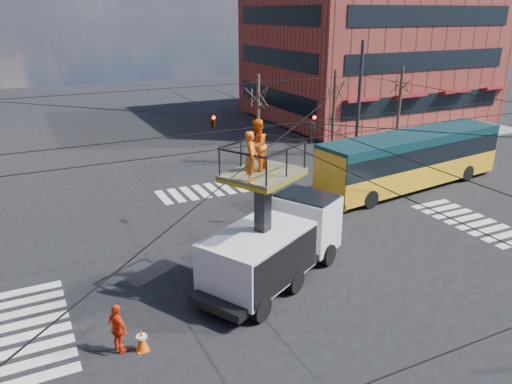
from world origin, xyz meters
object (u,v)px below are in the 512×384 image
object	(u,v)px
city_bus	(411,159)
flagger	(328,215)
utility_truck	(275,230)
traffic_cone	(142,340)
worker_ground	(118,329)

from	to	relation	value
city_bus	flagger	bearing A→B (deg)	-164.49
utility_truck	traffic_cone	size ratio (longest dim) A/B	9.63
worker_ground	flagger	size ratio (longest dim) A/B	0.97
utility_truck	traffic_cone	distance (m)	6.29
city_bus	flagger	size ratio (longest dim) A/B	7.66
city_bus	worker_ground	xyz separation A→B (m)	(-18.54, -7.83, -0.91)
city_bus	worker_ground	world-z (taller)	city_bus
city_bus	flagger	xyz separation A→B (m)	(-7.90, -3.26, -0.89)
traffic_cone	worker_ground	size ratio (longest dim) A/B	0.46
utility_truck	flagger	size ratio (longest dim) A/B	4.32
utility_truck	worker_ground	world-z (taller)	utility_truck
traffic_cone	worker_ground	bearing A→B (deg)	158.81
utility_truck	traffic_cone	bearing A→B (deg)	171.66
flagger	worker_ground	bearing A→B (deg)	-83.24
utility_truck	worker_ground	size ratio (longest dim) A/B	4.45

